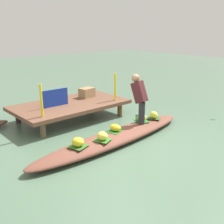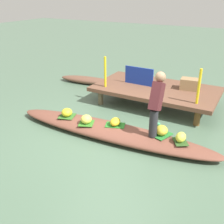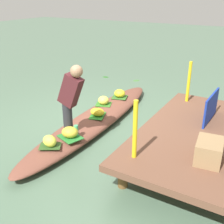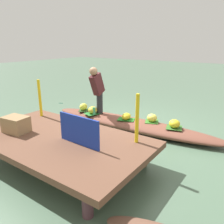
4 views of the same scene
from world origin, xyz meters
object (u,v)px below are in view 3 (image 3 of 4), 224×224
banana_bunch_0 (104,100)px  vendor_person (71,96)px  water_bottle (76,131)px  vendor_boat (96,119)px  produce_crate (209,151)px  banana_bunch_1 (50,141)px  banana_bunch_3 (120,93)px  banana_bunch_4 (70,132)px  market_banner (211,107)px  banana_bunch_2 (97,112)px

banana_bunch_0 → vendor_person: vendor_person is taller
banana_bunch_0 → water_bottle: 1.51m
vendor_boat → produce_crate: produce_crate is taller
banana_bunch_0 → banana_bunch_1: 1.97m
banana_bunch_3 → banana_bunch_4: 2.15m
vendor_boat → banana_bunch_0: banana_bunch_0 is taller
banana_bunch_4 → vendor_boat: bearing=-170.8°
vendor_boat → banana_bunch_4: bearing=7.1°
water_bottle → market_banner: bearing=123.7°
produce_crate → water_bottle: bearing=-90.8°
banana_bunch_4 → water_bottle: size_ratio=1.41×
banana_bunch_0 → vendor_person: (1.42, 0.26, 0.60)m
vendor_boat → market_banner: size_ratio=5.60×
banana_bunch_3 → produce_crate: bearing=49.8°
banana_bunch_0 → market_banner: size_ratio=0.28×
banana_bunch_1 → banana_bunch_4: (-0.40, 0.09, -0.00)m
vendor_boat → banana_bunch_1: size_ratio=19.31×
banana_bunch_3 → water_bottle: 2.06m
banana_bunch_2 → water_bottle: water_bottle is taller
banana_bunch_2 → produce_crate: (0.92, 2.31, 0.30)m
banana_bunch_3 → market_banner: (0.77, 2.18, 0.38)m
produce_crate → vendor_person: bearing=-91.8°
banana_bunch_1 → banana_bunch_3: (-2.53, -0.14, -0.00)m
banana_bunch_1 → vendor_person: size_ratio=0.19×
banana_bunch_4 → produce_crate: produce_crate is taller
banana_bunch_4 → vendor_person: vendor_person is taller
vendor_person → vendor_boat: bearing=-172.2°
banana_bunch_4 → produce_crate: bearing=91.6°
banana_bunch_3 → water_bottle: size_ratio=1.30×
vendor_boat → water_bottle: 1.01m
vendor_boat → vendor_person: (0.92, 0.13, 0.82)m
banana_bunch_4 → vendor_person: bearing=-161.9°
vendor_boat → banana_bunch_1: bearing=1.1°
vendor_person → market_banner: 2.36m
banana_bunch_1 → banana_bunch_2: bearing=-179.9°
banana_bunch_0 → banana_bunch_4: size_ratio=0.83×
banana_bunch_0 → water_bottle: bearing=14.0°
banana_bunch_3 → produce_crate: (2.07, 2.45, 0.28)m
vendor_person → market_banner: vendor_person is taller
banana_bunch_2 → market_banner: bearing=100.6°
market_banner → banana_bunch_2: bearing=-77.8°
market_banner → vendor_boat: bearing=-80.1°
banana_bunch_3 → water_bottle: bearing=7.9°
banana_bunch_1 → market_banner: (-1.76, 2.05, 0.37)m
banana_bunch_1 → vendor_person: bearing=175.4°
banana_bunch_2 → vendor_boat: bearing=-131.0°
vendor_boat → vendor_person: size_ratio=3.74×
market_banner → produce_crate: 1.33m
banana_bunch_0 → banana_bunch_2: (0.58, 0.22, -0.01)m
produce_crate → banana_bunch_4: bearing=-88.4°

